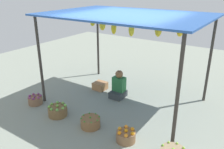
{
  "coord_description": "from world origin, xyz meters",
  "views": [
    {
      "loc": [
        2.85,
        -4.86,
        2.96
      ],
      "look_at": [
        0.0,
        -0.6,
        0.95
      ],
      "focal_mm": 37.26,
      "sensor_mm": 36.0,
      "label": 1
    }
  ],
  "objects_px": {
    "basket_green_apples": "(58,111)",
    "basket_green_chilies": "(90,122)",
    "basket_purple_onions": "(35,100)",
    "wooden_crate_near_vendor": "(100,86)",
    "basket_oranges": "(126,136)",
    "vendor_person": "(119,87)"
  },
  "relations": [
    {
      "from": "basket_purple_onions",
      "to": "wooden_crate_near_vendor",
      "type": "height_order",
      "value": "basket_purple_onions"
    },
    {
      "from": "vendor_person",
      "to": "basket_purple_onions",
      "type": "xyz_separation_m",
      "value": [
        -1.59,
        -1.57,
        -0.19
      ]
    },
    {
      "from": "basket_green_chilies",
      "to": "basket_green_apples",
      "type": "bearing_deg",
      "value": -176.27
    },
    {
      "from": "basket_purple_onions",
      "to": "vendor_person",
      "type": "bearing_deg",
      "value": 44.53
    },
    {
      "from": "basket_purple_onions",
      "to": "basket_oranges",
      "type": "xyz_separation_m",
      "value": [
        2.77,
        -0.01,
        0.01
      ]
    },
    {
      "from": "wooden_crate_near_vendor",
      "to": "basket_green_chilies",
      "type": "bearing_deg",
      "value": -59.6
    },
    {
      "from": "vendor_person",
      "to": "basket_purple_onions",
      "type": "bearing_deg",
      "value": -135.47
    },
    {
      "from": "basket_oranges",
      "to": "basket_green_apples",
      "type": "bearing_deg",
      "value": -177.87
    },
    {
      "from": "basket_purple_onions",
      "to": "basket_oranges",
      "type": "distance_m",
      "value": 2.77
    },
    {
      "from": "basket_purple_onions",
      "to": "basket_green_apples",
      "type": "xyz_separation_m",
      "value": [
        0.92,
        -0.08,
        0.01
      ]
    },
    {
      "from": "wooden_crate_near_vendor",
      "to": "basket_oranges",
      "type": "bearing_deg",
      "value": -41.74
    },
    {
      "from": "basket_oranges",
      "to": "wooden_crate_near_vendor",
      "type": "xyz_separation_m",
      "value": [
        -1.9,
        1.7,
        -0.01
      ]
    },
    {
      "from": "vendor_person",
      "to": "wooden_crate_near_vendor",
      "type": "distance_m",
      "value": 0.76
    },
    {
      "from": "basket_oranges",
      "to": "vendor_person",
      "type": "bearing_deg",
      "value": 126.63
    },
    {
      "from": "vendor_person",
      "to": "basket_purple_onions",
      "type": "height_order",
      "value": "vendor_person"
    },
    {
      "from": "vendor_person",
      "to": "basket_green_chilies",
      "type": "distance_m",
      "value": 1.62
    },
    {
      "from": "basket_green_apples",
      "to": "basket_oranges",
      "type": "bearing_deg",
      "value": 2.13
    },
    {
      "from": "basket_purple_onions",
      "to": "basket_green_chilies",
      "type": "bearing_deg",
      "value": -0.56
    },
    {
      "from": "vendor_person",
      "to": "basket_green_chilies",
      "type": "xyz_separation_m",
      "value": [
        0.27,
        -1.59,
        -0.19
      ]
    },
    {
      "from": "basket_oranges",
      "to": "wooden_crate_near_vendor",
      "type": "bearing_deg",
      "value": 138.26
    },
    {
      "from": "vendor_person",
      "to": "basket_oranges",
      "type": "height_order",
      "value": "vendor_person"
    },
    {
      "from": "basket_green_apples",
      "to": "basket_green_chilies",
      "type": "height_order",
      "value": "basket_green_apples"
    }
  ]
}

